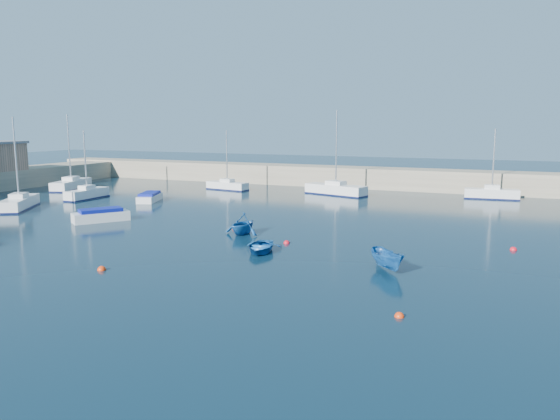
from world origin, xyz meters
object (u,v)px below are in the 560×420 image
at_px(sailboat_6, 336,189).
at_px(motorboat_2, 150,197).
at_px(sailboat_3, 87,193).
at_px(sailboat_7, 492,193).
at_px(sailboat_4, 71,184).
at_px(motorboat_1, 101,215).
at_px(sailboat_5, 227,185).
at_px(dinghy_left, 243,224).
at_px(dinghy_right, 388,260).
at_px(sailboat_2, 19,203).
at_px(dinghy_center, 261,247).

bearing_deg(sailboat_6, motorboat_2, 144.21).
distance_m(sailboat_3, sailboat_7, 45.05).
height_order(sailboat_4, motorboat_1, sailboat_4).
bearing_deg(sailboat_3, sailboat_5, 50.58).
height_order(sailboat_3, sailboat_7, sailboat_7).
bearing_deg(dinghy_left, sailboat_6, 95.57).
height_order(motorboat_1, dinghy_right, dinghy_right).
height_order(sailboat_5, sailboat_6, sailboat_6).
height_order(sailboat_2, sailboat_3, sailboat_2).
relative_size(sailboat_6, motorboat_1, 2.08).
bearing_deg(sailboat_6, sailboat_2, 148.10).
distance_m(sailboat_5, motorboat_1, 24.01).
bearing_deg(dinghy_right, sailboat_2, 127.66).
height_order(sailboat_2, dinghy_right, sailboat_2).
height_order(sailboat_5, motorboat_1, sailboat_5).
distance_m(sailboat_4, dinghy_right, 50.77).
xyz_separation_m(sailboat_7, dinghy_left, (-16.54, -28.32, 0.19)).
distance_m(sailboat_6, motorboat_2, 21.32).
relative_size(sailboat_2, sailboat_6, 0.91).
bearing_deg(motorboat_2, sailboat_3, 168.98).
height_order(sailboat_5, dinghy_center, sailboat_5).
bearing_deg(sailboat_3, sailboat_4, 141.35).
xyz_separation_m(sailboat_6, sailboat_7, (17.01, 3.45, -0.03)).
height_order(sailboat_7, motorboat_1, sailboat_7).
distance_m(sailboat_4, sailboat_7, 51.01).
bearing_deg(motorboat_2, sailboat_4, 142.04).
bearing_deg(dinghy_left, sailboat_5, 125.60).
distance_m(sailboat_7, motorboat_1, 41.39).
xyz_separation_m(sailboat_3, dinghy_right, (37.20, -16.41, -0.00)).
height_order(sailboat_3, sailboat_5, sailboat_3).
relative_size(sailboat_7, dinghy_center, 2.28).
bearing_deg(sailboat_2, sailboat_5, 31.39).
bearing_deg(sailboat_5, sailboat_7, -72.77).
relative_size(motorboat_1, dinghy_right, 1.52).
distance_m(sailboat_4, sailboat_6, 33.66).
bearing_deg(dinghy_center, dinghy_right, -20.09).
bearing_deg(dinghy_right, dinghy_center, 132.23).
xyz_separation_m(sailboat_6, motorboat_2, (-16.89, -13.01, -0.21)).
bearing_deg(motorboat_1, dinghy_center, 19.70).
bearing_deg(dinghy_center, sailboat_2, 154.03).
xyz_separation_m(sailboat_7, motorboat_1, (-30.22, -28.27, -0.10)).
bearing_deg(dinghy_left, dinghy_center, -47.10).
relative_size(sailboat_3, sailboat_7, 0.98).
distance_m(sailboat_2, sailboat_7, 49.75).
relative_size(sailboat_4, sailboat_5, 1.26).
bearing_deg(motorboat_2, sailboat_6, 16.95).
bearing_deg(motorboat_1, sailboat_6, 96.89).
xyz_separation_m(sailboat_6, dinghy_center, (4.18, -29.55, -0.31)).
relative_size(sailboat_6, dinghy_right, 3.16).
bearing_deg(dinghy_center, sailboat_3, 139.33).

